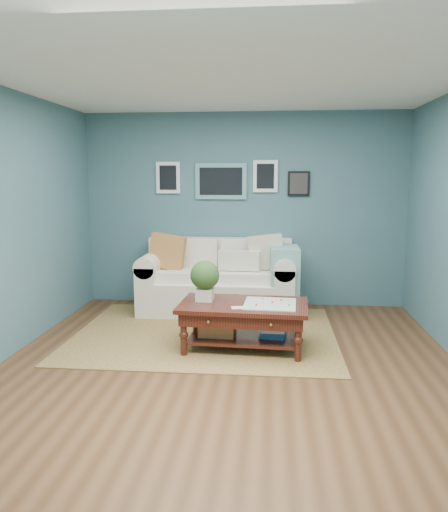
# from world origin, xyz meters

# --- Properties ---
(room_shell) EXTENTS (5.00, 5.02, 2.70)m
(room_shell) POSITION_xyz_m (-0.00, 0.06, 1.36)
(room_shell) COLOR brown
(room_shell) RESTS_ON ground
(area_rug) EXTENTS (2.99, 2.39, 0.01)m
(area_rug) POSITION_xyz_m (-0.36, 1.01, 0.01)
(area_rug) COLOR brown
(area_rug) RESTS_ON ground
(loveseat) EXTENTS (2.10, 0.95, 1.08)m
(loveseat) POSITION_xyz_m (-0.23, 2.03, 0.44)
(loveseat) COLOR white
(loveseat) RESTS_ON ground
(coffee_table) EXTENTS (1.37, 0.85, 0.93)m
(coffee_table) POSITION_xyz_m (0.04, 0.56, 0.41)
(coffee_table) COLOR black
(coffee_table) RESTS_ON ground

